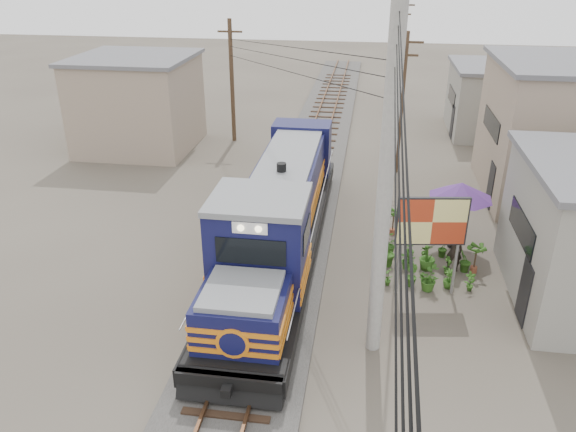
% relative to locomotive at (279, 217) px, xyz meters
% --- Properties ---
extents(ground, '(120.00, 120.00, 0.00)m').
position_rel_locomotive_xyz_m(ground, '(0.00, -4.24, -1.69)').
color(ground, '#473F35').
rests_on(ground, ground).
extents(ballast, '(3.60, 70.00, 0.16)m').
position_rel_locomotive_xyz_m(ballast, '(0.00, 5.76, -1.61)').
color(ballast, '#595651').
rests_on(ballast, ground).
extents(track, '(1.15, 70.00, 0.12)m').
position_rel_locomotive_xyz_m(track, '(0.00, 5.76, -1.43)').
color(track, '#51331E').
rests_on(track, ground).
extents(locomotive, '(2.86, 15.56, 3.86)m').
position_rel_locomotive_xyz_m(locomotive, '(0.00, 0.00, 0.00)').
color(locomotive, black).
rests_on(locomotive, ground).
extents(utility_pole_main, '(0.40, 0.40, 10.00)m').
position_rel_locomotive_xyz_m(utility_pole_main, '(3.50, -4.74, 3.31)').
color(utility_pole_main, '#9E9B93').
rests_on(utility_pole_main, ground).
extents(wooden_pole_mid, '(1.60, 0.24, 7.00)m').
position_rel_locomotive_xyz_m(wooden_pole_mid, '(4.50, 9.76, 1.99)').
color(wooden_pole_mid, '#4C3826').
rests_on(wooden_pole_mid, ground).
extents(wooden_pole_far, '(1.60, 0.24, 7.50)m').
position_rel_locomotive_xyz_m(wooden_pole_far, '(4.80, 23.76, 2.24)').
color(wooden_pole_far, '#4C3826').
rests_on(wooden_pole_far, ground).
extents(wooden_pole_left, '(1.60, 0.24, 7.00)m').
position_rel_locomotive_xyz_m(wooden_pole_left, '(-5.00, 13.76, 1.99)').
color(wooden_pole_left, '#4C3826').
rests_on(wooden_pole_left, ground).
extents(power_lines, '(9.65, 19.00, 3.30)m').
position_rel_locomotive_xyz_m(power_lines, '(-0.14, 4.25, 5.87)').
color(power_lines, black).
rests_on(power_lines, ground).
extents(shophouse_back, '(6.30, 6.30, 4.20)m').
position_rel_locomotive_xyz_m(shophouse_back, '(11.00, 17.76, 0.42)').
color(shophouse_back, gray).
rests_on(shophouse_back, ground).
extents(shophouse_left, '(6.30, 6.30, 5.20)m').
position_rel_locomotive_xyz_m(shophouse_left, '(-10.00, 11.76, 0.92)').
color(shophouse_left, gray).
rests_on(shophouse_left, ground).
extents(billboard, '(2.25, 0.44, 3.49)m').
position_rel_locomotive_xyz_m(billboard, '(5.16, -1.66, 0.88)').
color(billboard, '#99999E').
rests_on(billboard, ground).
extents(market_umbrella, '(3.02, 3.02, 2.66)m').
position_rel_locomotive_xyz_m(market_umbrella, '(6.53, 1.86, 0.65)').
color(market_umbrella, black).
rests_on(market_umbrella, ground).
extents(vendor, '(0.59, 0.40, 1.59)m').
position_rel_locomotive_xyz_m(vendor, '(6.26, 0.00, -0.90)').
color(vendor, black).
rests_on(vendor, ground).
extents(plant_nursery, '(3.39, 3.18, 1.10)m').
position_rel_locomotive_xyz_m(plant_nursery, '(5.05, -0.24, -1.27)').
color(plant_nursery, '#2D5B1A').
rests_on(plant_nursery, ground).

